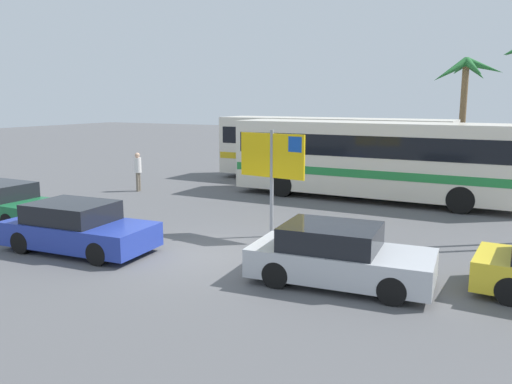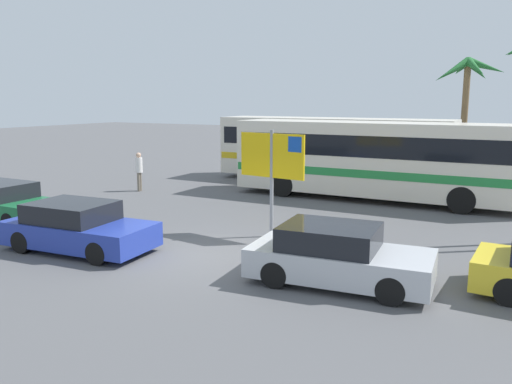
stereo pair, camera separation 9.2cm
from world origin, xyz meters
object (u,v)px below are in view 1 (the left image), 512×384
Objects in this scene: bus_rear_coach at (331,147)px; car_blue at (78,228)px; car_silver at (338,256)px; bus_front_coach at (373,157)px; pedestrian_near_sign at (138,168)px; ferry_sign at (273,160)px; car_green at (3,204)px.

bus_rear_coach is 2.69× the size of car_blue.
bus_front_coach is at bearing 96.27° from car_silver.
car_blue is at bearing -75.58° from pedestrian_near_sign.
car_silver is 2.39× the size of pedestrian_near_sign.
bus_rear_coach reaches higher than pedestrian_near_sign.
pedestrian_near_sign is (-6.78, -6.43, -0.75)m from bus_rear_coach.
ferry_sign is 5.80m from car_blue.
ferry_sign reaches higher than car_silver.
ferry_sign is 9.85m from pedestrian_near_sign.
ferry_sign is at bearing -41.86° from pedestrian_near_sign.
bus_rear_coach is at bearing 77.34° from car_blue.
car_silver and car_blue have the same top height.
car_blue is (-2.04, -14.42, -1.15)m from bus_rear_coach.
car_silver is (2.03, -10.06, -1.15)m from bus_front_coach.
pedestrian_near_sign is at bearing -163.26° from bus_front_coach.
car_green is at bearing 173.22° from car_silver.
bus_front_coach is 1.00× the size of bus_rear_coach.
car_silver is at bearing -2.04° from car_green.
ferry_sign reaches higher than bus_front_coach.
car_green is 4.93m from car_blue.
ferry_sign is at bearing -98.08° from bus_front_coach.
bus_front_coach is 6.60× the size of pedestrian_near_sign.
car_green is 11.88m from car_silver.
bus_rear_coach is 6.60× the size of pedestrian_near_sign.
ferry_sign is at bearing 15.75° from car_green.
car_silver is at bearing -36.42° from ferry_sign.
bus_rear_coach is 14.61m from car_blue.
pedestrian_near_sign is at bearing 143.91° from car_silver.
car_blue is (-7.10, -0.88, 0.00)m from car_silver.
bus_rear_coach is 14.90m from car_green.
bus_rear_coach is 14.50m from car_silver.
ferry_sign reaches higher than car_blue.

